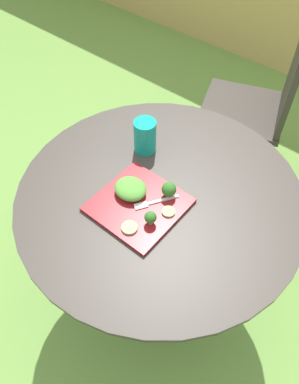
% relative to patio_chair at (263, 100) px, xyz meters
% --- Properties ---
extents(ground_plane, '(12.00, 12.00, 0.00)m').
position_rel_patio_chair_xyz_m(ground_plane, '(0.08, -0.99, -0.53)').
color(ground_plane, '#669342').
extents(patio_table, '(0.99, 0.99, 0.75)m').
position_rel_patio_chair_xyz_m(patio_table, '(0.08, -0.99, -0.02)').
color(patio_table, '#38332D').
rests_on(patio_table, ground_plane).
extents(patio_chair, '(0.57, 0.57, 0.90)m').
position_rel_patio_chair_xyz_m(patio_chair, '(0.00, 0.00, 0.00)').
color(patio_chair, '#332D28').
rests_on(patio_chair, ground_plane).
extents(salad_plate, '(0.28, 0.28, 0.01)m').
position_rel_patio_chair_xyz_m(salad_plate, '(0.06, -1.08, 0.23)').
color(salad_plate, maroon).
rests_on(salad_plate, patio_table).
extents(drinking_glass, '(0.08, 0.08, 0.13)m').
position_rel_patio_chair_xyz_m(drinking_glass, '(-0.10, -0.85, 0.28)').
color(drinking_glass, '#149989').
rests_on(drinking_glass, patio_table).
extents(fork, '(0.10, 0.14, 0.00)m').
position_rel_patio_chair_xyz_m(fork, '(0.10, -1.05, 0.24)').
color(fork, silver).
rests_on(fork, salad_plate).
extents(lettuce_mound, '(0.11, 0.10, 0.04)m').
position_rel_patio_chair_xyz_m(lettuce_mound, '(0.01, -1.06, 0.26)').
color(lettuce_mound, '#519338').
rests_on(lettuce_mound, salad_plate).
extents(broccoli_floret_0, '(0.05, 0.05, 0.06)m').
position_rel_patio_chair_xyz_m(broccoli_floret_0, '(0.12, -0.99, 0.27)').
color(broccoli_floret_0, '#99B770').
rests_on(broccoli_floret_0, salad_plate).
extents(broccoli_floret_1, '(0.04, 0.04, 0.05)m').
position_rel_patio_chair_xyz_m(broccoli_floret_1, '(0.14, -1.11, 0.26)').
color(broccoli_floret_1, '#99B770').
rests_on(broccoli_floret_1, salad_plate).
extents(cucumber_slice_0, '(0.05, 0.05, 0.01)m').
position_rel_patio_chair_xyz_m(cucumber_slice_0, '(0.10, -1.17, 0.24)').
color(cucumber_slice_0, '#8EB766').
rests_on(cucumber_slice_0, salad_plate).
extents(cucumber_slice_1, '(0.04, 0.04, 0.01)m').
position_rel_patio_chair_xyz_m(cucumber_slice_1, '(0.16, -1.04, 0.24)').
color(cucumber_slice_1, '#8EB766').
rests_on(cucumber_slice_1, salad_plate).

